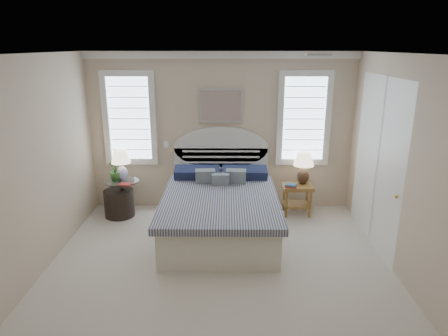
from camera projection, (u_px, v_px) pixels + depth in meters
floor at (218, 285)px, 4.85m from camera, size 4.50×5.00×0.01m
ceiling at (217, 54)px, 4.06m from camera, size 4.50×5.00×0.01m
wall_back at (221, 133)px, 6.84m from camera, size 4.50×0.02×2.70m
wall_left at (17, 179)px, 4.47m from camera, size 0.02×5.00×2.70m
wall_right at (420, 180)px, 4.44m from camera, size 0.02×5.00×2.70m
crown_molding at (221, 55)px, 6.43m from camera, size 4.50×0.08×0.12m
hvac_vent at (318, 55)px, 4.82m from camera, size 0.30×0.20×0.02m
switch_plate at (166, 144)px, 6.90m from camera, size 0.08×0.01×0.12m
window_left at (130, 118)px, 6.76m from camera, size 0.90×0.06×1.60m
window_right at (304, 119)px, 6.74m from camera, size 0.90×0.06×1.60m
painting at (221, 106)px, 6.67m from camera, size 0.74×0.04×0.58m
closet_door at (377, 163)px, 5.63m from camera, size 0.02×1.80×2.40m
bed at (220, 209)px, 6.13m from camera, size 1.72×2.28×1.47m
side_table_left at (123, 194)px, 6.71m from camera, size 0.56×0.56×0.63m
nightstand_right at (297, 193)px, 6.78m from camera, size 0.50×0.40×0.53m
floor_pot at (119, 203)px, 6.76m from camera, size 0.58×0.58×0.45m
lamp_left at (121, 162)px, 6.58m from camera, size 0.38×0.38×0.52m
lamp_right at (304, 164)px, 6.72m from camera, size 0.39×0.39×0.56m
potted_plant at (116, 170)px, 6.58m from camera, size 0.24×0.24×0.38m
books_left at (125, 184)px, 6.43m from camera, size 0.20×0.15×0.03m
books_right at (291, 186)px, 6.63m from camera, size 0.22×0.18×0.05m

